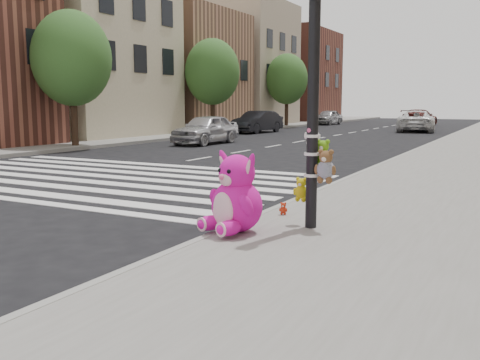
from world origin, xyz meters
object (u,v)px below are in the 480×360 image
Objects in this scene: signal_pole at (315,115)px; car_silver_far at (206,129)px; car_white_near at (417,121)px; pink_bunny at (235,199)px; car_dark_far at (257,122)px; red_teddy at (283,208)px.

signal_pole is 1.00× the size of car_silver_far.
car_white_near is at bearing 67.41° from car_silver_far.
signal_pole reaches higher than pink_bunny.
car_silver_far reaches higher than pink_bunny.
car_dark_far is 10.57m from car_white_near.
car_dark_far reaches higher than red_teddy.
pink_bunny is 1.41m from red_teddy.
red_teddy is at bearing -57.60° from car_dark_far.
pink_bunny is at bearing -59.19° from car_dark_far.
red_teddy is (0.13, 1.36, -0.36)m from pink_bunny.
red_teddy is 0.04× the size of car_white_near.
pink_bunny is at bearing -56.40° from car_silver_far.
pink_bunny is 0.27× the size of car_dark_far.
signal_pole is 26.19m from car_dark_far.
car_silver_far is at bearing 126.87° from signal_pole.
signal_pole is at bearing -52.52° from red_teddy.
signal_pole reaches higher than red_teddy.
car_dark_far is 0.84× the size of car_white_near.
car_silver_far is 16.83m from car_white_near.
signal_pole is 29.60m from car_white_near.
car_silver_far is at bearing 112.69° from red_teddy.
signal_pole is 17.35m from car_silver_far.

